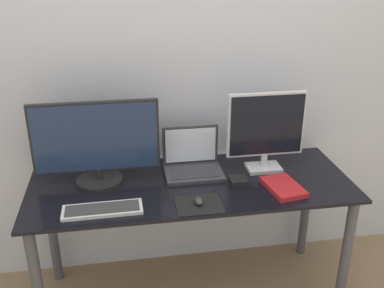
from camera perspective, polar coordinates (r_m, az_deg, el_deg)
wall_back at (r=2.54m, az=-1.54°, el=9.56°), size 7.00×0.05×2.50m
desk at (r=2.42m, az=-0.09°, el=-7.46°), size 1.68×0.65×0.74m
monitor_left at (r=2.33m, az=-12.07°, el=0.04°), size 0.64×0.24×0.44m
monitor_right at (r=2.44m, az=9.38°, el=1.82°), size 0.42×0.13×0.44m
laptop at (r=2.46m, az=0.05°, el=-2.20°), size 0.31×0.23×0.24m
keyboard at (r=2.16m, az=-11.30°, el=-8.17°), size 0.37×0.13×0.02m
mousepad at (r=2.17m, az=0.94°, el=-7.71°), size 0.22×0.18×0.00m
mouse at (r=2.16m, az=0.82°, el=-7.28°), size 0.04×0.06×0.03m
book at (r=2.34m, az=11.50°, el=-5.37°), size 0.19×0.26×0.03m
power_brick at (r=2.34m, az=5.90°, el=-4.79°), size 0.08×0.09×0.04m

